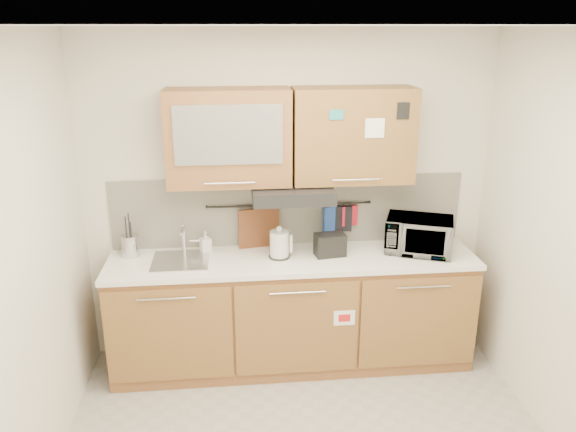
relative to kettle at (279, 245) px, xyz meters
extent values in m
plane|color=white|center=(0.10, -1.20, 1.58)|extent=(3.20, 3.20, 0.00)
plane|color=silver|center=(0.10, 0.30, 0.28)|extent=(3.20, 0.00, 3.20)
plane|color=silver|center=(-1.50, -1.20, 0.28)|extent=(0.00, 3.00, 3.00)
cube|color=#9B6437|center=(0.10, 0.00, -0.58)|extent=(2.80, 0.60, 0.88)
cube|color=black|center=(0.10, 0.00, -0.97)|extent=(2.80, 0.54, 0.10)
cube|color=olive|center=(-0.83, -0.31, -0.55)|extent=(0.91, 0.02, 0.74)
cylinder|color=silver|center=(-0.83, -0.34, -0.24)|extent=(0.41, 0.01, 0.01)
cube|color=olive|center=(0.10, -0.31, -0.55)|extent=(0.91, 0.02, 0.74)
cylinder|color=silver|center=(0.10, -0.34, -0.24)|extent=(0.41, 0.01, 0.01)
cube|color=olive|center=(1.03, -0.31, -0.55)|extent=(0.91, 0.02, 0.74)
cylinder|color=silver|center=(1.03, -0.34, -0.24)|extent=(0.41, 0.01, 0.01)
cube|color=white|center=(0.10, -0.01, -0.12)|extent=(2.82, 0.62, 0.04)
cube|color=silver|center=(0.10, 0.29, 0.18)|extent=(2.80, 0.02, 0.56)
cube|color=#9B6437|center=(-0.36, 0.12, 0.81)|extent=(0.90, 0.35, 0.70)
cube|color=silver|center=(-0.36, -0.06, 0.86)|extent=(0.76, 0.02, 0.42)
cube|color=olive|center=(0.56, 0.12, 0.81)|extent=(0.90, 0.35, 0.70)
cube|color=white|center=(0.68, -0.06, 0.89)|extent=(0.14, 0.00, 0.14)
cube|color=black|center=(0.10, 0.05, 0.40)|extent=(0.60, 0.46, 0.10)
cube|color=silver|center=(-0.75, 0.00, -0.11)|extent=(0.42, 0.40, 0.03)
cylinder|color=silver|center=(-0.73, 0.16, 0.02)|extent=(0.03, 0.03, 0.24)
cylinder|color=silver|center=(-0.73, 0.08, 0.12)|extent=(0.02, 0.18, 0.02)
cylinder|color=black|center=(0.10, 0.25, 0.24)|extent=(1.30, 0.02, 0.02)
cylinder|color=silver|center=(-1.13, 0.14, -0.02)|extent=(0.15, 0.15, 0.17)
cylinder|color=black|center=(-1.16, 0.16, 0.06)|extent=(0.01, 0.01, 0.32)
cylinder|color=black|center=(-1.12, 0.13, 0.04)|extent=(0.01, 0.01, 0.28)
cylinder|color=black|center=(-1.13, 0.17, 0.07)|extent=(0.01, 0.01, 0.34)
cylinder|color=black|center=(-1.15, 0.12, 0.02)|extent=(0.01, 0.01, 0.25)
cylinder|color=silver|center=(0.00, 0.00, 0.00)|extent=(0.17, 0.17, 0.21)
sphere|color=silver|center=(0.00, 0.00, 0.13)|extent=(0.05, 0.05, 0.05)
cube|color=silver|center=(0.09, -0.02, 0.01)|extent=(0.02, 0.03, 0.13)
cylinder|color=black|center=(0.00, 0.00, -0.09)|extent=(0.16, 0.16, 0.01)
cube|color=black|center=(0.39, 0.00, -0.01)|extent=(0.25, 0.17, 0.17)
cube|color=black|center=(0.35, -0.01, 0.07)|extent=(0.08, 0.11, 0.01)
cube|color=black|center=(0.43, 0.00, 0.07)|extent=(0.08, 0.11, 0.01)
imported|color=#999999|center=(1.09, 0.00, 0.04)|extent=(0.59, 0.50, 0.28)
imported|color=#999999|center=(-0.56, 0.16, -0.02)|extent=(0.10, 0.10, 0.17)
cube|color=brown|center=(-0.14, 0.23, 0.02)|extent=(0.33, 0.08, 0.41)
cube|color=#21449A|center=(0.44, 0.23, 0.11)|extent=(0.14, 0.07, 0.23)
cube|color=black|center=(0.54, 0.23, 0.12)|extent=(0.14, 0.05, 0.21)
cube|color=#B11726|center=(0.59, 0.23, 0.14)|extent=(0.14, 0.05, 0.16)
camera|label=1|loc=(-0.34, -3.96, 1.58)|focal=35.00mm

